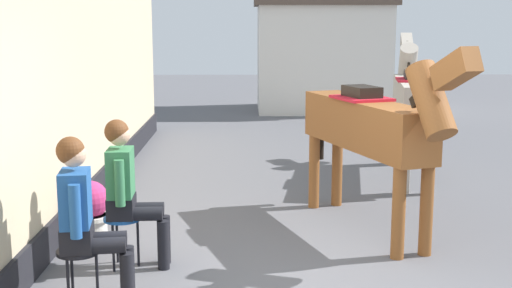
{
  "coord_description": "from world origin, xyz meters",
  "views": [
    {
      "loc": [
        -0.49,
        -5.51,
        2.28
      ],
      "look_at": [
        -0.4,
        1.2,
        1.05
      ],
      "focal_mm": 47.99,
      "sensor_mm": 36.0,
      "label": 1
    }
  ],
  "objects": [
    {
      "name": "ground_plane",
      "position": [
        0.0,
        3.0,
        0.0
      ],
      "size": [
        40.0,
        40.0,
        0.0
      ],
      "primitive_type": "plane",
      "color": "#56565B"
    },
    {
      "name": "pub_facade_wall",
      "position": [
        -2.55,
        1.5,
        1.54
      ],
      "size": [
        0.34,
        14.0,
        3.4
      ],
      "color": "#CCB793",
      "rests_on": "ground_plane"
    },
    {
      "name": "distant_cottage",
      "position": [
        1.4,
        11.81,
        1.8
      ],
      "size": [
        3.4,
        2.6,
        3.5
      ],
      "color": "silver",
      "rests_on": "ground_plane"
    },
    {
      "name": "seated_visitor_near",
      "position": [
        -1.77,
        -0.31,
        0.78
      ],
      "size": [
        0.61,
        0.49,
        1.39
      ],
      "color": "black",
      "rests_on": "ground_plane"
    },
    {
      "name": "seated_visitor_far",
      "position": [
        -1.58,
        0.59,
        0.78
      ],
      "size": [
        0.61,
        0.49,
        1.39
      ],
      "color": "#194C99",
      "rests_on": "ground_plane"
    },
    {
      "name": "saddled_horse_near",
      "position": [
        0.83,
        1.63,
        1.16
      ],
      "size": [
        1.24,
        2.88,
        2.06
      ],
      "color": "brown",
      "rests_on": "ground_plane"
    },
    {
      "name": "saddled_horse_far",
      "position": [
        1.91,
        4.32,
        1.16
      ],
      "size": [
        0.76,
        2.98,
        2.06
      ],
      "color": "#B2A899",
      "rests_on": "ground_plane"
    },
    {
      "name": "flower_planter_far",
      "position": [
        -2.12,
        1.35,
        0.33
      ],
      "size": [
        0.43,
        0.43,
        0.64
      ],
      "color": "beige",
      "rests_on": "ground_plane"
    }
  ]
}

